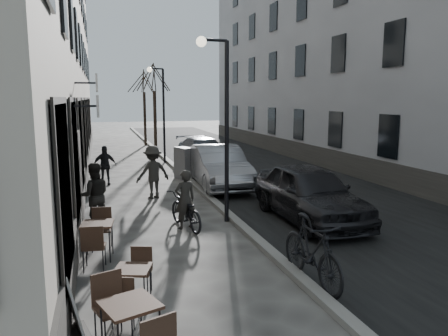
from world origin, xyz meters
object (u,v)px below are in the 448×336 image
bistro_set_c (98,237)px  bicycle (185,211)px  car_mid (219,166)px  bistro_set_b (133,284)px  sign_board (73,308)px  pedestrian_mid (153,172)px  tree_far (144,81)px  bistro_set_a (130,326)px  pedestrian_far (105,165)px  car_far (204,152)px  pedestrian_near (94,195)px  moped (312,251)px  car_near (309,193)px  tree_near (154,78)px  utility_cabinet (184,163)px  streetlamp_far (160,104)px  streetlamp_near (221,110)px

bistro_set_c → bicycle: (2.26, 1.70, -0.01)m
car_mid → bistro_set_b: bearing=-111.3°
sign_board → pedestrian_mid: pedestrian_mid is taller
tree_far → bistro_set_a: bearing=-96.3°
pedestrian_mid → pedestrian_far: (-1.59, 2.90, -0.13)m
bicycle → tree_far: bearing=-106.1°
bistro_set_a → car_far: (4.89, 16.32, 0.21)m
car_far → bistro_set_a: bearing=-111.6°
pedestrian_far → bistro_set_a: bearing=-91.1°
pedestrian_near → moped: pedestrian_near is taller
sign_board → pedestrian_near: pedestrian_near is taller
car_near → moped: car_near is taller
bistro_set_c → pedestrian_far: size_ratio=1.05×
bistro_set_a → bicycle: 6.05m
tree_near → car_near: tree_near is taller
tree_far → sign_board: bearing=-98.2°
bistro_set_a → car_mid: size_ratio=0.35×
car_near → car_mid: 5.48m
bistro_set_b → car_mid: size_ratio=0.30×
pedestrian_mid → car_mid: pedestrian_mid is taller
tree_far → bistro_set_a: size_ratio=3.29×
moped → car_far: bearing=81.9°
sign_board → car_near: 7.71m
bistro_set_c → utility_cabinet: bearing=75.3°
tree_near → pedestrian_near: tree_near is taller
tree_far → bicycle: bearing=-93.1°
streetlamp_far → pedestrian_near: (-3.43, -11.58, -2.27)m
pedestrian_near → car_near: 5.98m
streetlamp_far → bistro_set_b: streetlamp_far is taller
pedestrian_near → pedestrian_far: bearing=-99.8°
tree_far → car_mid: (1.18, -16.21, -3.85)m
bicycle → pedestrian_mid: (-0.39, 3.87, 0.44)m
bistro_set_a → pedestrian_near: (-0.49, 6.52, 0.38)m
utility_cabinet → car_near: bearing=-94.2°
bistro_set_c → pedestrian_near: bearing=99.2°
bistro_set_b → bistro_set_a: bearing=-77.6°
sign_board → moped: bearing=-5.8°
moped → tree_far: bearing=88.5°
moped → bistro_set_b: bearing=178.7°
bicycle → pedestrian_far: pedestrian_far is taller
bistro_set_b → moped: 3.32m
bistro_set_a → car_far: 17.04m
sign_board → car_near: bearing=22.1°
streetlamp_near → bicycle: streetlamp_near is taller
pedestrian_near → pedestrian_far: size_ratio=1.11×
bistro_set_a → pedestrian_far: bearing=70.6°
bistro_set_c → tree_far: bearing=89.0°
car_near → moped: size_ratio=2.23×
streetlamp_near → bistro_set_a: bearing=-115.8°
bicycle → pedestrian_near: 2.50m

